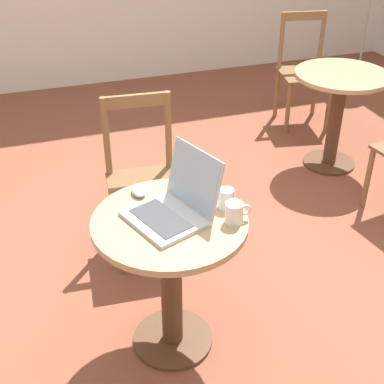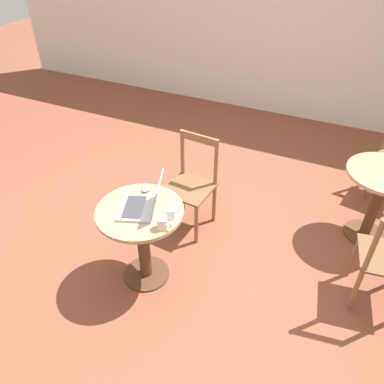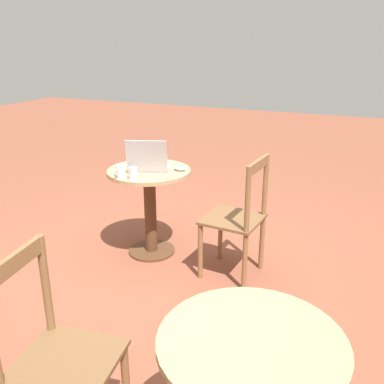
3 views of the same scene
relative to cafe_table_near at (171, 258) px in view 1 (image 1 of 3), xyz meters
The scene contains 9 objects.
ground_plane 0.67m from the cafe_table_near, 42.28° to the left, with size 16.00×16.00×0.00m, color brown.
cafe_table_near is the anchor object (origin of this frame).
cafe_table_mid 2.06m from the cafe_table_near, 38.59° to the left, with size 0.65×0.65×0.71m.
chair_near_back 0.76m from the cafe_table_near, 85.03° to the left, with size 0.43×0.43×0.90m.
chair_mid_back 2.69m from the cafe_table_near, 49.34° to the left, with size 0.46×0.46×0.90m.
laptop 0.26m from the cafe_table_near, 33.89° to the left, with size 0.40×0.39×0.27m.
mouse 0.32m from the cafe_table_near, 108.02° to the left, with size 0.06×0.10×0.03m.
mug 0.36m from the cafe_table_near, 22.20° to the right, with size 0.11×0.07×0.09m.
drinking_glass 0.35m from the cafe_table_near, ahead, with size 0.07×0.07×0.09m.
Camera 1 is at (-0.81, -2.02, 1.97)m, focal length 50.00 mm.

